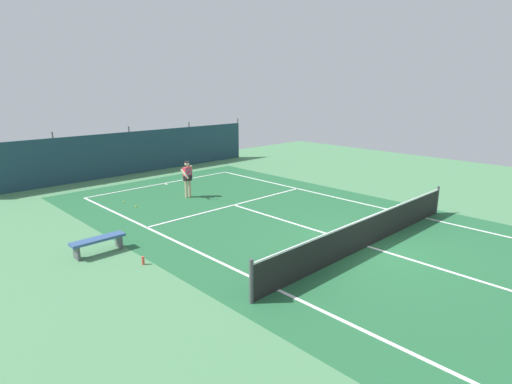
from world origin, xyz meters
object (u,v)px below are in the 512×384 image
at_px(courtside_bench, 98,242).
at_px(tennis_ball_midcourt, 136,207).
at_px(tennis_player, 188,176).
at_px(tennis_ball_near_player, 124,202).
at_px(tennis_net, 368,231).
at_px(water_bottle, 143,260).
at_px(parked_car, 99,155).

bearing_deg(courtside_bench, tennis_ball_midcourt, 49.13).
bearing_deg(tennis_player, tennis_ball_near_player, -29.18).
bearing_deg(tennis_net, tennis_player, 94.12).
distance_m(tennis_player, water_bottle, 7.30).
height_order(parked_car, water_bottle, parked_car).
bearing_deg(tennis_ball_near_player, parked_car, 72.64).
height_order(parked_car, courtside_bench, parked_car).
relative_size(parked_car, courtside_bench, 2.71).
xyz_separation_m(tennis_player, tennis_ball_near_player, (-2.54, 1.20, -0.93)).
xyz_separation_m(tennis_player, tennis_ball_midcourt, (-2.51, 0.17, -0.93)).
distance_m(tennis_player, tennis_ball_midcourt, 2.68).
bearing_deg(water_bottle, tennis_net, -32.62).
relative_size(tennis_player, parked_car, 0.38).
height_order(tennis_net, water_bottle, tennis_net).
relative_size(tennis_ball_near_player, tennis_ball_midcourt, 1.00).
xyz_separation_m(tennis_ball_near_player, courtside_bench, (-3.14, -4.69, 0.34)).
bearing_deg(tennis_ball_midcourt, courtside_bench, -130.87).
height_order(tennis_ball_near_player, water_bottle, water_bottle).
bearing_deg(parked_car, tennis_ball_midcourt, 79.39).
bearing_deg(tennis_player, courtside_bench, 27.73).
height_order(tennis_net, courtside_bench, tennis_net).
relative_size(tennis_player, tennis_ball_midcourt, 24.85).
bearing_deg(water_bottle, courtside_bench, 108.82).
xyz_separation_m(tennis_net, parked_car, (-0.67, 18.01, 0.33)).
height_order(tennis_ball_near_player, courtside_bench, courtside_bench).
xyz_separation_m(parked_car, courtside_bench, (-5.64, -12.68, -0.46)).
distance_m(tennis_ball_midcourt, parked_car, 9.38).
xyz_separation_m(tennis_net, tennis_player, (-0.63, 8.82, 0.45)).
xyz_separation_m(tennis_net, tennis_ball_midcourt, (-3.14, 8.99, -0.48)).
bearing_deg(tennis_ball_near_player, tennis_ball_midcourt, -88.39).
relative_size(tennis_net, courtside_bench, 6.33).
height_order(tennis_player, tennis_ball_midcourt, tennis_player).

